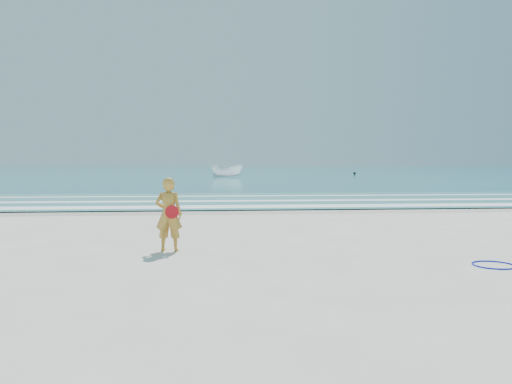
{
  "coord_description": "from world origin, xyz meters",
  "views": [
    {
      "loc": [
        -0.51,
        -9.31,
        1.79
      ],
      "look_at": [
        0.66,
        4.0,
        1.0
      ],
      "focal_mm": 35.0,
      "sensor_mm": 36.0,
      "label": 1
    }
  ],
  "objects": [
    {
      "name": "woman",
      "position": [
        -1.39,
        0.81,
        0.75
      ],
      "size": [
        0.59,
        0.43,
        1.49
      ],
      "color": "#C6872E",
      "rests_on": "ground"
    },
    {
      "name": "shallow",
      "position": [
        0.0,
        14.0,
        0.04
      ],
      "size": [
        400.0,
        10.0,
        0.01
      ],
      "primitive_type": "cube",
      "color": "#59B7AD",
      "rests_on": "ocean"
    },
    {
      "name": "boat",
      "position": [
        1.28,
        49.88,
        0.84
      ],
      "size": [
        4.41,
        2.78,
        1.59
      ],
      "primitive_type": "imported",
      "rotation": [
        0.0,
        0.0,
        1.25
      ],
      "color": "white",
      "rests_on": "ocean"
    },
    {
      "name": "wet_sand",
      "position": [
        0.0,
        9.0,
        0.0
      ],
      "size": [
        400.0,
        2.4,
        0.0
      ],
      "primitive_type": "cube",
      "color": "#B2A893",
      "rests_on": "ground"
    },
    {
      "name": "foam_mid",
      "position": [
        0.0,
        13.2,
        0.05
      ],
      "size": [
        400.0,
        0.9,
        0.01
      ],
      "primitive_type": "cube",
      "color": "white",
      "rests_on": "shallow"
    },
    {
      "name": "foam_near",
      "position": [
        0.0,
        10.3,
        0.05
      ],
      "size": [
        400.0,
        1.4,
        0.01
      ],
      "primitive_type": "cube",
      "color": "white",
      "rests_on": "shallow"
    },
    {
      "name": "hoop",
      "position": [
        4.36,
        -1.13,
        0.01
      ],
      "size": [
        0.83,
        0.83,
        0.03
      ],
      "primitive_type": "torus",
      "rotation": [
        0.0,
        0.0,
        -0.17
      ],
      "color": "#0B18CC",
      "rests_on": "ground"
    },
    {
      "name": "buoy",
      "position": [
        20.2,
        61.93,
        0.23
      ],
      "size": [
        0.39,
        0.39,
        0.39
      ],
      "primitive_type": "sphere",
      "color": "black",
      "rests_on": "ocean"
    },
    {
      "name": "ocean",
      "position": [
        0.0,
        105.0,
        0.02
      ],
      "size": [
        400.0,
        190.0,
        0.04
      ],
      "primitive_type": "cube",
      "color": "#19727F",
      "rests_on": "ground"
    },
    {
      "name": "foam_far",
      "position": [
        0.0,
        16.5,
        0.05
      ],
      "size": [
        400.0,
        0.6,
        0.01
      ],
      "primitive_type": "cube",
      "color": "white",
      "rests_on": "shallow"
    },
    {
      "name": "ground",
      "position": [
        0.0,
        0.0,
        0.0
      ],
      "size": [
        400.0,
        400.0,
        0.0
      ],
      "primitive_type": "plane",
      "color": "silver",
      "rests_on": "ground"
    }
  ]
}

